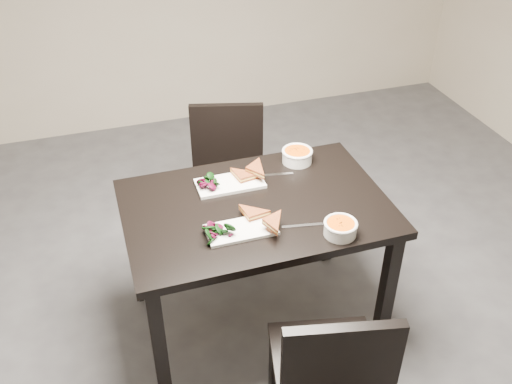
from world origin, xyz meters
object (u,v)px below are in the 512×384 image
(plate_near, at_px, (241,230))
(plate_far, at_px, (230,184))
(soup_bowl_far, at_px, (297,155))
(table, at_px, (256,222))
(chair_near, at_px, (331,370))
(soup_bowl_near, at_px, (340,227))
(chair_far, at_px, (228,170))

(plate_near, height_order, plate_far, plate_far)
(soup_bowl_far, bearing_deg, plate_near, -133.55)
(table, distance_m, chair_near, 0.78)
(plate_near, bearing_deg, soup_bowl_near, -20.44)
(chair_near, distance_m, plate_near, 0.68)
(plate_near, height_order, soup_bowl_far, soup_bowl_far)
(table, relative_size, soup_bowl_near, 8.31)
(soup_bowl_near, height_order, soup_bowl_far, soup_bowl_far)
(table, xyz_separation_m, plate_far, (-0.07, 0.19, 0.11))
(plate_far, bearing_deg, chair_far, 76.49)
(table, xyz_separation_m, soup_bowl_far, (0.31, 0.29, 0.14))
(soup_bowl_far, bearing_deg, plate_far, -165.51)
(chair_far, xyz_separation_m, soup_bowl_near, (0.22, -1.03, 0.30))
(table, height_order, soup_bowl_near, soup_bowl_near)
(chair_near, bearing_deg, plate_far, 110.13)
(table, xyz_separation_m, plate_near, (-0.12, -0.16, 0.11))
(chair_near, xyz_separation_m, soup_bowl_near, (0.22, 0.45, 0.30))
(table, xyz_separation_m, soup_bowl_near, (0.27, -0.31, 0.14))
(soup_bowl_near, distance_m, soup_bowl_far, 0.60)
(chair_near, relative_size, soup_bowl_far, 5.44)
(table, distance_m, plate_near, 0.23)
(chair_far, height_order, plate_near, chair_far)
(table, xyz_separation_m, chair_near, (0.06, -0.76, -0.17))
(table, relative_size, chair_far, 1.41)
(soup_bowl_near, xyz_separation_m, plate_far, (-0.34, 0.50, -0.03))
(plate_far, distance_m, soup_bowl_far, 0.39)
(plate_far, bearing_deg, plate_near, -97.89)
(chair_far, relative_size, plate_far, 2.65)
(chair_far, height_order, soup_bowl_far, chair_far)
(chair_far, relative_size, soup_bowl_far, 5.44)
(soup_bowl_near, relative_size, plate_far, 0.45)
(chair_far, bearing_deg, chair_near, -74.81)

